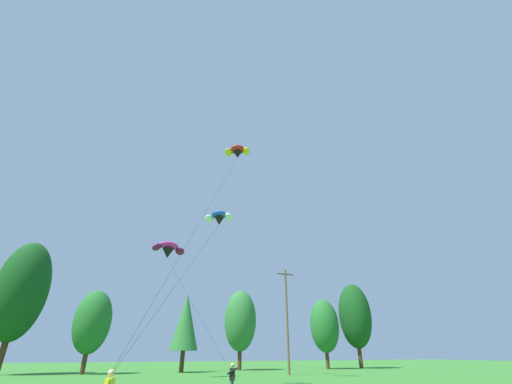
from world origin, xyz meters
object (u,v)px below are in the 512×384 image
object	(u,v)px
parafoil_kite_far_red_yellow	(237,152)
parafoil_kite_mid_magenta	(168,249)
parafoil_kite_high_blue_white	(219,218)
kite_flyer_mid	(232,377)
utility_pole	(287,316)

from	to	relation	value
parafoil_kite_far_red_yellow	parafoil_kite_mid_magenta	bearing A→B (deg)	135.61
parafoil_kite_far_red_yellow	parafoil_kite_high_blue_white	bearing A→B (deg)	-122.23
kite_flyer_mid	parafoil_kite_mid_magenta	world-z (taller)	parafoil_kite_mid_magenta
parafoil_kite_mid_magenta	parafoil_kite_far_red_yellow	bearing A→B (deg)	-44.39
parafoil_kite_mid_magenta	parafoil_kite_far_red_yellow	world-z (taller)	parafoil_kite_far_red_yellow
utility_pole	kite_flyer_mid	world-z (taller)	utility_pole
utility_pole	parafoil_kite_mid_magenta	world-z (taller)	parafoil_kite_mid_magenta
parafoil_kite_high_blue_white	parafoil_kite_mid_magenta	world-z (taller)	parafoil_kite_mid_magenta
parafoil_kite_high_blue_white	parafoil_kite_mid_magenta	distance (m)	11.08
parafoil_kite_high_blue_white	parafoil_kite_far_red_yellow	size ratio (longest dim) A/B	0.57
parafoil_kite_high_blue_white	parafoil_kite_far_red_yellow	distance (m)	12.28
parafoil_kite_mid_magenta	parafoil_kite_high_blue_white	bearing A→B (deg)	-76.94
kite_flyer_mid	parafoil_kite_mid_magenta	xyz separation A→B (m)	(-2.08, 16.65, 11.42)
parafoil_kite_mid_magenta	parafoil_kite_far_red_yellow	size ratio (longest dim) A/B	0.76
parafoil_kite_mid_magenta	parafoil_kite_far_red_yellow	distance (m)	13.49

